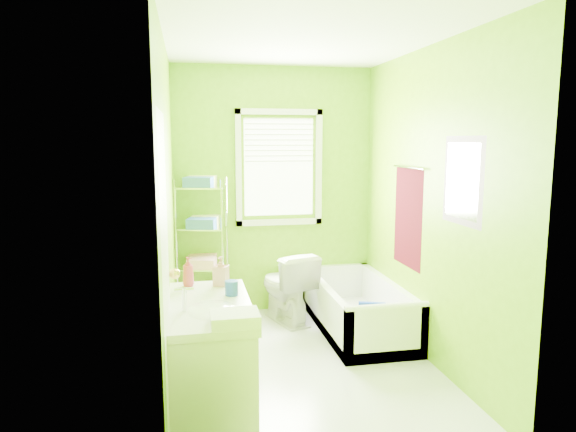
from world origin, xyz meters
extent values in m
plane|color=silver|center=(0.00, 0.00, 0.00)|extent=(2.90, 2.90, 0.00)
cube|color=#68A207|center=(0.00, 1.45, 1.30)|extent=(2.10, 0.04, 2.60)
cube|color=#68A207|center=(0.00, -1.45, 1.30)|extent=(2.10, 0.04, 2.60)
cube|color=#68A207|center=(-1.05, 0.00, 1.30)|extent=(0.04, 2.90, 2.60)
cube|color=#68A207|center=(1.05, 0.00, 1.30)|extent=(0.04, 2.90, 2.60)
cube|color=white|center=(0.00, 0.00, 2.60)|extent=(2.10, 2.90, 0.04)
cube|color=white|center=(0.05, 1.44, 1.55)|extent=(0.74, 0.01, 1.01)
cube|color=white|center=(0.05, 1.42, 0.97)|extent=(0.92, 0.05, 0.06)
cube|color=white|center=(0.05, 1.42, 2.13)|extent=(0.92, 0.05, 0.06)
cube|color=white|center=(-0.38, 1.42, 1.55)|extent=(0.06, 0.05, 1.22)
cube|color=white|center=(0.48, 1.42, 1.55)|extent=(0.06, 0.05, 1.22)
cube|color=white|center=(0.05, 1.42, 1.84)|extent=(0.72, 0.02, 0.50)
cube|color=white|center=(-1.04, -1.00, 1.00)|extent=(0.02, 0.80, 2.00)
sphere|color=gold|center=(-1.00, -0.67, 1.00)|extent=(0.07, 0.07, 0.07)
cube|color=#45080F|center=(1.04, 0.35, 1.15)|extent=(0.02, 0.58, 0.90)
cylinder|color=silver|center=(1.02, 0.35, 1.60)|extent=(0.02, 0.62, 0.02)
cube|color=#CC5972|center=(1.04, -0.55, 1.55)|extent=(0.02, 0.54, 0.64)
cube|color=white|center=(1.03, -0.55, 1.55)|extent=(0.01, 0.44, 0.54)
cube|color=white|center=(0.69, 0.67, 0.05)|extent=(0.73, 1.56, 0.10)
cube|color=white|center=(0.36, 0.67, 0.23)|extent=(0.07, 1.56, 0.47)
cube|color=white|center=(1.01, 0.67, 0.23)|extent=(0.07, 1.56, 0.47)
cube|color=white|center=(0.69, -0.07, 0.23)|extent=(0.73, 0.07, 0.47)
cube|color=white|center=(0.69, 1.41, 0.23)|extent=(0.73, 0.07, 0.47)
cylinder|color=white|center=(0.69, -0.07, 0.47)|extent=(0.73, 0.07, 0.07)
cylinder|color=blue|center=(0.69, 0.27, 0.13)|extent=(0.35, 0.35, 0.06)
cylinder|color=yellow|center=(0.69, 0.27, 0.19)|extent=(0.33, 0.33, 0.05)
cube|color=blue|center=(0.73, 0.40, 0.25)|extent=(0.25, 0.12, 0.23)
imported|color=white|center=(0.05, 1.05, 0.37)|extent=(0.61, 0.81, 0.73)
cube|color=white|center=(-0.79, -0.68, 0.37)|extent=(0.51, 1.03, 0.75)
cube|color=silver|center=(-0.79, -0.68, 0.77)|extent=(0.54, 1.06, 0.05)
ellipsoid|color=white|center=(-0.77, -0.82, 0.77)|extent=(0.36, 0.46, 0.12)
cylinder|color=silver|center=(-0.94, -0.82, 0.87)|extent=(0.03, 0.03, 0.16)
cylinder|color=silver|center=(-0.94, -0.82, 0.94)|extent=(0.12, 0.02, 0.02)
imported|color=#C4395D|center=(-0.92, -0.26, 0.90)|extent=(0.12, 0.12, 0.21)
imported|color=#CB8389|center=(-0.68, -0.29, 0.90)|extent=(0.13, 0.13, 0.21)
cylinder|color=#1943A6|center=(-0.63, -0.54, 0.85)|extent=(0.09, 0.09, 0.10)
cube|color=white|center=(-0.66, -1.10, 0.83)|extent=(0.28, 0.22, 0.07)
cylinder|color=silver|center=(-1.03, 1.20, 0.73)|extent=(0.02, 0.02, 1.46)
cylinder|color=silver|center=(-0.97, 1.47, 0.73)|extent=(0.02, 0.02, 1.46)
cylinder|color=silver|center=(-0.58, 1.09, 0.73)|extent=(0.02, 0.02, 1.46)
cylinder|color=silver|center=(-0.52, 1.36, 0.73)|extent=(0.02, 0.02, 1.46)
cube|color=silver|center=(-0.78, 1.28, 0.14)|extent=(0.54, 0.40, 0.02)
cube|color=silver|center=(-0.78, 1.28, 0.55)|extent=(0.54, 0.40, 0.02)
cube|color=silver|center=(-0.78, 1.28, 0.96)|extent=(0.54, 0.40, 0.02)
cube|color=silver|center=(-0.78, 1.28, 1.37)|extent=(0.54, 0.40, 0.02)
cube|color=#2E5FA6|center=(-0.80, 1.19, 1.43)|extent=(0.31, 0.24, 0.10)
cube|color=#FBFF9B|center=(-0.76, 1.39, 1.43)|extent=(0.31, 0.24, 0.10)
cube|color=#2E5FA6|center=(-0.78, 1.19, 1.02)|extent=(0.31, 0.24, 0.10)
cube|color=#FBFF9B|center=(-0.73, 1.38, 1.02)|extent=(0.31, 0.24, 0.10)
cube|color=#F0A4A8|center=(-0.78, 1.21, 0.61)|extent=(0.31, 0.24, 0.10)
cube|color=#F0A4A8|center=(-0.77, 1.40, 0.61)|extent=(0.31, 0.24, 0.10)
cube|color=#F0A4A8|center=(-0.54, 1.22, 0.29)|extent=(0.08, 0.25, 0.46)
camera|label=1|loc=(-0.90, -3.91, 1.84)|focal=32.00mm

